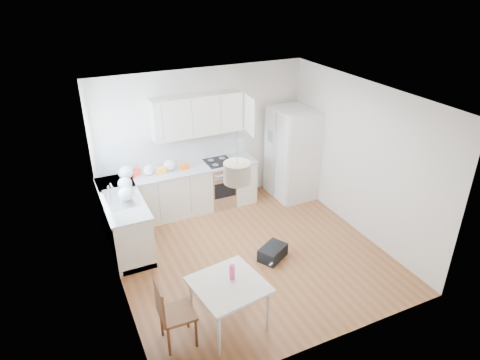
# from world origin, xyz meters

# --- Properties ---
(floor) EXTENTS (4.20, 4.20, 0.00)m
(floor) POSITION_xyz_m (0.00, 0.00, 0.00)
(floor) COLOR brown
(floor) RESTS_ON ground
(ceiling) EXTENTS (4.20, 4.20, 0.00)m
(ceiling) POSITION_xyz_m (0.00, 0.00, 2.70)
(ceiling) COLOR white
(ceiling) RESTS_ON wall_back
(wall_back) EXTENTS (4.20, 0.00, 4.20)m
(wall_back) POSITION_xyz_m (0.00, 2.10, 1.35)
(wall_back) COLOR silver
(wall_back) RESTS_ON floor
(wall_left) EXTENTS (0.00, 4.20, 4.20)m
(wall_left) POSITION_xyz_m (-2.10, 0.00, 1.35)
(wall_left) COLOR silver
(wall_left) RESTS_ON floor
(wall_right) EXTENTS (0.00, 4.20, 4.20)m
(wall_right) POSITION_xyz_m (2.10, 0.00, 1.35)
(wall_right) COLOR silver
(wall_right) RESTS_ON floor
(window_glassblock) EXTENTS (0.02, 1.00, 1.00)m
(window_glassblock) POSITION_xyz_m (-2.09, 1.15, 1.75)
(window_glassblock) COLOR #BFE0F9
(window_glassblock) RESTS_ON wall_left
(cabinets_back) EXTENTS (3.00, 0.60, 0.88)m
(cabinets_back) POSITION_xyz_m (-0.60, 1.80, 0.44)
(cabinets_back) COLOR silver
(cabinets_back) RESTS_ON floor
(cabinets_left) EXTENTS (0.60, 1.80, 0.88)m
(cabinets_left) POSITION_xyz_m (-1.80, 1.20, 0.44)
(cabinets_left) COLOR silver
(cabinets_left) RESTS_ON floor
(counter_back) EXTENTS (3.02, 0.64, 0.04)m
(counter_back) POSITION_xyz_m (-0.60, 1.80, 0.90)
(counter_back) COLOR #BABDBF
(counter_back) RESTS_ON cabinets_back
(counter_left) EXTENTS (0.64, 1.82, 0.04)m
(counter_left) POSITION_xyz_m (-1.80, 1.20, 0.90)
(counter_left) COLOR #BABDBF
(counter_left) RESTS_ON cabinets_left
(backsplash_back) EXTENTS (3.00, 0.01, 0.58)m
(backsplash_back) POSITION_xyz_m (-0.60, 2.09, 1.21)
(backsplash_back) COLOR white
(backsplash_back) RESTS_ON wall_back
(backsplash_left) EXTENTS (0.01, 1.80, 0.58)m
(backsplash_left) POSITION_xyz_m (-2.09, 1.20, 1.21)
(backsplash_left) COLOR white
(backsplash_left) RESTS_ON wall_left
(upper_cabinets) EXTENTS (1.70, 0.32, 0.75)m
(upper_cabinets) POSITION_xyz_m (-0.15, 1.94, 1.88)
(upper_cabinets) COLOR silver
(upper_cabinets) RESTS_ON wall_back
(range_oven) EXTENTS (0.50, 0.61, 0.88)m
(range_oven) POSITION_xyz_m (0.20, 1.80, 0.44)
(range_oven) COLOR silver
(range_oven) RESTS_ON floor
(sink) EXTENTS (0.50, 0.80, 0.16)m
(sink) POSITION_xyz_m (-1.80, 1.15, 0.92)
(sink) COLOR silver
(sink) RESTS_ON counter_left
(refrigerator) EXTENTS (0.89, 0.94, 1.85)m
(refrigerator) POSITION_xyz_m (1.72, 1.55, 0.92)
(refrigerator) COLOR white
(refrigerator) RESTS_ON floor
(dining_table) EXTENTS (0.99, 0.99, 0.69)m
(dining_table) POSITION_xyz_m (-0.95, -1.29, 0.62)
(dining_table) COLOR beige
(dining_table) RESTS_ON floor
(dining_chair) EXTENTS (0.42, 0.42, 0.98)m
(dining_chair) POSITION_xyz_m (-1.65, -1.28, 0.49)
(dining_chair) COLOR #4F2C17
(dining_chair) RESTS_ON floor
(drink_bottle) EXTENTS (0.08, 0.08, 0.26)m
(drink_bottle) POSITION_xyz_m (-0.87, -1.22, 0.82)
(drink_bottle) COLOR #EE4283
(drink_bottle) RESTS_ON dining_table
(gym_bag) EXTENTS (0.57, 0.50, 0.22)m
(gym_bag) POSITION_xyz_m (0.29, -0.26, 0.11)
(gym_bag) COLOR black
(gym_bag) RESTS_ON floor
(pendant_lamp) EXTENTS (0.36, 0.36, 0.25)m
(pendant_lamp) POSITION_xyz_m (-0.77, -1.18, 2.18)
(pendant_lamp) COLOR #B9A98E
(pendant_lamp) RESTS_ON ceiling
(grocery_bag_a) EXTENTS (0.27, 0.23, 0.24)m
(grocery_bag_a) POSITION_xyz_m (-1.57, 1.83, 1.04)
(grocery_bag_a) COLOR white
(grocery_bag_a) RESTS_ON counter_back
(grocery_bag_b) EXTENTS (0.21, 0.18, 0.19)m
(grocery_bag_b) POSITION_xyz_m (-1.17, 1.81, 1.01)
(grocery_bag_b) COLOR white
(grocery_bag_b) RESTS_ON counter_back
(grocery_bag_c) EXTENTS (0.24, 0.20, 0.21)m
(grocery_bag_c) POSITION_xyz_m (-0.77, 1.84, 1.03)
(grocery_bag_c) COLOR white
(grocery_bag_c) RESTS_ON counter_back
(grocery_bag_d) EXTENTS (0.24, 0.20, 0.21)m
(grocery_bag_d) POSITION_xyz_m (-1.67, 1.44, 1.03)
(grocery_bag_d) COLOR white
(grocery_bag_d) RESTS_ON counter_back
(grocery_bag_e) EXTENTS (0.26, 0.22, 0.23)m
(grocery_bag_e) POSITION_xyz_m (-1.73, 1.04, 1.04)
(grocery_bag_e) COLOR white
(grocery_bag_e) RESTS_ON counter_left
(snack_orange) EXTENTS (0.17, 0.12, 0.11)m
(snack_orange) POSITION_xyz_m (-0.50, 1.79, 0.97)
(snack_orange) COLOR #E25114
(snack_orange) RESTS_ON counter_back
(snack_yellow) EXTENTS (0.18, 0.13, 0.12)m
(snack_yellow) POSITION_xyz_m (-0.94, 1.79, 0.98)
(snack_yellow) COLOR #FFA328
(snack_yellow) RESTS_ON counter_back
(snack_red) EXTENTS (0.21, 0.18, 0.12)m
(snack_red) POSITION_xyz_m (-1.41, 1.88, 0.98)
(snack_red) COLOR #B52216
(snack_red) RESTS_ON counter_back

